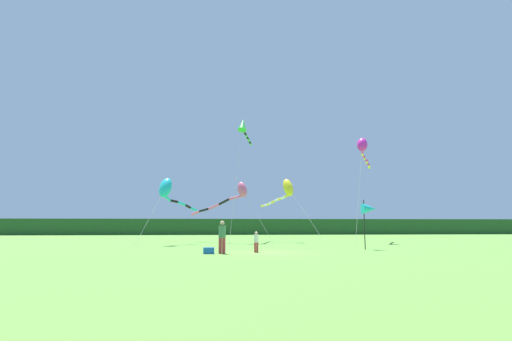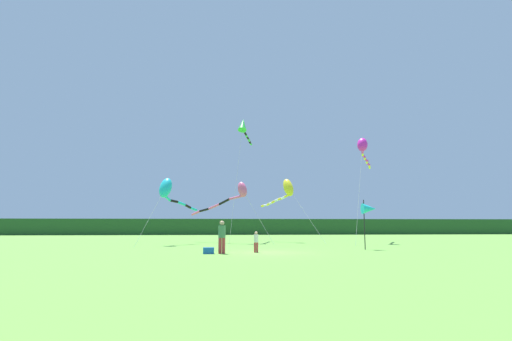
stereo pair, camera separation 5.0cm
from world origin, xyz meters
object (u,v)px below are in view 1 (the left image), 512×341
(person_child, at_px, (256,241))
(kite_rainbow, at_px, (234,194))
(banner_flag_pole, at_px, (369,209))
(kite_yellow, at_px, (287,189))
(person_adult, at_px, (222,235))
(kite_cyan, at_px, (167,190))
(cooler_box, at_px, (209,251))
(kite_magenta, at_px, (363,147))
(kite_green, at_px, (243,127))

(person_child, height_order, kite_rainbow, kite_rainbow)
(banner_flag_pole, xyz_separation_m, kite_yellow, (-3.35, 11.71, 2.30))
(person_adult, height_order, kite_cyan, kite_cyan)
(kite_cyan, bearing_deg, cooler_box, -70.85)
(person_child, relative_size, kite_yellow, 0.16)
(cooler_box, xyz_separation_m, kite_magenta, (13.56, 12.62, 8.38))
(person_child, distance_m, kite_magenta, 17.92)
(kite_rainbow, relative_size, kite_yellow, 0.96)
(kite_green, bearing_deg, cooler_box, -100.54)
(person_child, distance_m, kite_cyan, 11.76)
(kite_rainbow, bearing_deg, kite_cyan, -151.50)
(kite_yellow, xyz_separation_m, kite_green, (-4.02, 0.72, 6.01))
(person_child, height_order, kite_magenta, kite_magenta)
(kite_cyan, xyz_separation_m, kite_green, (6.38, 5.38, 6.55))
(banner_flag_pole, bearing_deg, kite_magenta, 70.94)
(person_child, relative_size, kite_cyan, 0.20)
(kite_rainbow, distance_m, kite_yellow, 5.25)
(kite_rainbow, relative_size, kite_green, 0.60)
(kite_yellow, bearing_deg, cooler_box, -115.06)
(person_adult, bearing_deg, banner_flag_pole, 17.62)
(kite_rainbow, height_order, kite_cyan, kite_rainbow)
(banner_flag_pole, bearing_deg, person_adult, -162.38)
(cooler_box, bearing_deg, kite_cyan, 109.15)
(kite_magenta, bearing_deg, person_adult, -135.54)
(person_child, xyz_separation_m, kite_rainbow, (-0.70, 12.29, 3.58))
(kite_cyan, distance_m, kite_magenta, 17.76)
(kite_rainbow, distance_m, kite_magenta, 12.37)
(person_adult, distance_m, kite_yellow, 16.45)
(cooler_box, relative_size, kite_yellow, 0.08)
(person_child, relative_size, kite_green, 0.10)
(kite_cyan, bearing_deg, banner_flag_pole, -27.13)
(kite_rainbow, xyz_separation_m, kite_magenta, (11.59, -0.44, 4.30))
(person_child, height_order, kite_cyan, kite_cyan)
(kite_rainbow, relative_size, kite_cyan, 1.16)
(kite_green, bearing_deg, person_child, -90.82)
(person_adult, distance_m, cooler_box, 1.09)
(cooler_box, xyz_separation_m, banner_flag_pole, (10.25, 3.04, 2.41))
(person_child, distance_m, cooler_box, 2.82)
(person_child, bearing_deg, kite_green, 89.18)
(kite_rainbow, xyz_separation_m, kite_green, (0.91, 2.41, 6.64))
(cooler_box, distance_m, kite_green, 19.04)
(banner_flag_pole, relative_size, kite_yellow, 0.43)
(cooler_box, bearing_deg, banner_flag_pole, 16.53)
(person_adult, height_order, kite_green, kite_green)
(kite_rainbow, bearing_deg, person_adult, -95.49)
(kite_cyan, relative_size, kite_magenta, 0.64)
(person_adult, relative_size, kite_rainbow, 0.25)
(person_adult, distance_m, banner_flag_pole, 10.13)
(person_adult, relative_size, kite_green, 0.15)
(banner_flag_pole, relative_size, kite_cyan, 0.52)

